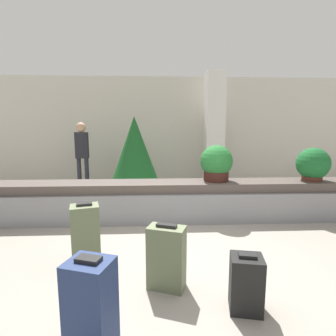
{
  "coord_description": "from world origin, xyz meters",
  "views": [
    {
      "loc": [
        -0.23,
        -2.99,
        1.63
      ],
      "look_at": [
        0.0,
        1.64,
        0.94
      ],
      "focal_mm": 28.0,
      "sensor_mm": 36.0,
      "label": 1
    }
  ],
  "objects_px": {
    "suitcase_1": "(91,306)",
    "decorated_tree": "(135,152)",
    "suitcase_3": "(167,257)",
    "potted_plant_0": "(216,164)",
    "traveler_0": "(82,150)",
    "suitcase_2": "(246,283)",
    "pillar": "(214,130)",
    "suitcase_0": "(86,235)",
    "potted_plant_1": "(313,165)"
  },
  "relations": [
    {
      "from": "suitcase_3",
      "to": "traveler_0",
      "type": "height_order",
      "value": "traveler_0"
    },
    {
      "from": "suitcase_0",
      "to": "suitcase_3",
      "type": "height_order",
      "value": "suitcase_0"
    },
    {
      "from": "suitcase_0",
      "to": "suitcase_1",
      "type": "bearing_deg",
      "value": -89.65
    },
    {
      "from": "pillar",
      "to": "suitcase_3",
      "type": "height_order",
      "value": "pillar"
    },
    {
      "from": "suitcase_3",
      "to": "traveler_0",
      "type": "xyz_separation_m",
      "value": [
        -2.03,
        4.48,
        0.76
      ]
    },
    {
      "from": "potted_plant_0",
      "to": "traveler_0",
      "type": "distance_m",
      "value": 3.82
    },
    {
      "from": "potted_plant_0",
      "to": "decorated_tree",
      "type": "distance_m",
      "value": 2.42
    },
    {
      "from": "pillar",
      "to": "traveler_0",
      "type": "height_order",
      "value": "pillar"
    },
    {
      "from": "potted_plant_0",
      "to": "decorated_tree",
      "type": "relative_size",
      "value": 0.34
    },
    {
      "from": "suitcase_1",
      "to": "potted_plant_0",
      "type": "relative_size",
      "value": 1.11
    },
    {
      "from": "suitcase_0",
      "to": "suitcase_2",
      "type": "bearing_deg",
      "value": -44.14
    },
    {
      "from": "suitcase_1",
      "to": "traveler_0",
      "type": "xyz_separation_m",
      "value": [
        -1.45,
        5.22,
        0.74
      ]
    },
    {
      "from": "decorated_tree",
      "to": "pillar",
      "type": "bearing_deg",
      "value": 22.79
    },
    {
      "from": "suitcase_3",
      "to": "traveler_0",
      "type": "distance_m",
      "value": 4.98
    },
    {
      "from": "suitcase_0",
      "to": "suitcase_2",
      "type": "relative_size",
      "value": 1.42
    },
    {
      "from": "suitcase_1",
      "to": "potted_plant_1",
      "type": "relative_size",
      "value": 1.2
    },
    {
      "from": "potted_plant_1",
      "to": "suitcase_3",
      "type": "bearing_deg",
      "value": -142.88
    },
    {
      "from": "suitcase_1",
      "to": "decorated_tree",
      "type": "xyz_separation_m",
      "value": [
        -0.03,
        4.71,
        0.71
      ]
    },
    {
      "from": "suitcase_0",
      "to": "suitcase_3",
      "type": "relative_size",
      "value": 1.12
    },
    {
      "from": "suitcase_1",
      "to": "potted_plant_1",
      "type": "height_order",
      "value": "potted_plant_1"
    },
    {
      "from": "suitcase_3",
      "to": "decorated_tree",
      "type": "distance_m",
      "value": 4.09
    },
    {
      "from": "pillar",
      "to": "traveler_0",
      "type": "bearing_deg",
      "value": -173.56
    },
    {
      "from": "suitcase_0",
      "to": "suitcase_1",
      "type": "relative_size",
      "value": 1.05
    },
    {
      "from": "traveler_0",
      "to": "decorated_tree",
      "type": "relative_size",
      "value": 0.93
    },
    {
      "from": "pillar",
      "to": "suitcase_1",
      "type": "relative_size",
      "value": 4.38
    },
    {
      "from": "potted_plant_0",
      "to": "pillar",
      "type": "bearing_deg",
      "value": 78.48
    },
    {
      "from": "potted_plant_0",
      "to": "traveler_0",
      "type": "relative_size",
      "value": 0.37
    },
    {
      "from": "suitcase_1",
      "to": "suitcase_2",
      "type": "relative_size",
      "value": 1.36
    },
    {
      "from": "pillar",
      "to": "suitcase_0",
      "type": "relative_size",
      "value": 4.17
    },
    {
      "from": "pillar",
      "to": "suitcase_1",
      "type": "height_order",
      "value": "pillar"
    },
    {
      "from": "suitcase_2",
      "to": "potted_plant_0",
      "type": "height_order",
      "value": "potted_plant_0"
    },
    {
      "from": "suitcase_2",
      "to": "decorated_tree",
      "type": "bearing_deg",
      "value": 118.23
    },
    {
      "from": "pillar",
      "to": "decorated_tree",
      "type": "distance_m",
      "value": 2.42
    },
    {
      "from": "suitcase_0",
      "to": "decorated_tree",
      "type": "xyz_separation_m",
      "value": [
        0.34,
        3.45,
        0.69
      ]
    },
    {
      "from": "potted_plant_0",
      "to": "potted_plant_1",
      "type": "bearing_deg",
      "value": -2.32
    },
    {
      "from": "suitcase_0",
      "to": "traveler_0",
      "type": "relative_size",
      "value": 0.43
    },
    {
      "from": "suitcase_1",
      "to": "pillar",
      "type": "bearing_deg",
      "value": 87.25
    },
    {
      "from": "potted_plant_1",
      "to": "traveler_0",
      "type": "xyz_separation_m",
      "value": [
        -4.81,
        2.38,
        0.11
      ]
    },
    {
      "from": "suitcase_1",
      "to": "suitcase_2",
      "type": "distance_m",
      "value": 1.34
    },
    {
      "from": "suitcase_3",
      "to": "traveler_0",
      "type": "bearing_deg",
      "value": 134.14
    },
    {
      "from": "suitcase_0",
      "to": "potted_plant_0",
      "type": "relative_size",
      "value": 1.17
    },
    {
      "from": "suitcase_3",
      "to": "decorated_tree",
      "type": "relative_size",
      "value": 0.35
    },
    {
      "from": "pillar",
      "to": "potted_plant_0",
      "type": "xyz_separation_m",
      "value": [
        -0.55,
        -2.71,
        -0.6
      ]
    },
    {
      "from": "pillar",
      "to": "decorated_tree",
      "type": "relative_size",
      "value": 1.65
    },
    {
      "from": "suitcase_0",
      "to": "suitcase_3",
      "type": "distance_m",
      "value": 1.09
    },
    {
      "from": "suitcase_1",
      "to": "potted_plant_0",
      "type": "xyz_separation_m",
      "value": [
        1.59,
        2.92,
        0.65
      ]
    },
    {
      "from": "suitcase_1",
      "to": "suitcase_0",
      "type": "bearing_deg",
      "value": 124.1
    },
    {
      "from": "suitcase_0",
      "to": "decorated_tree",
      "type": "height_order",
      "value": "decorated_tree"
    },
    {
      "from": "suitcase_3",
      "to": "potted_plant_1",
      "type": "relative_size",
      "value": 1.13
    },
    {
      "from": "potted_plant_0",
      "to": "potted_plant_1",
      "type": "distance_m",
      "value": 1.77
    }
  ]
}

